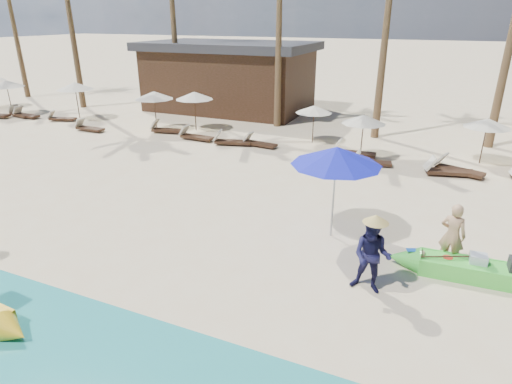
% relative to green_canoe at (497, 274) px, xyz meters
% --- Properties ---
extents(ground, '(240.00, 240.00, 0.00)m').
position_rel_green_canoe_xyz_m(ground, '(-6.91, -1.81, -0.24)').
color(ground, beige).
rests_on(ground, ground).
extents(green_canoe, '(5.50, 0.89, 0.70)m').
position_rel_green_canoe_xyz_m(green_canoe, '(0.00, 0.00, 0.00)').
color(green_canoe, '#47D340').
rests_on(green_canoe, ground).
extents(tourist, '(0.68, 0.52, 1.67)m').
position_rel_green_canoe_xyz_m(tourist, '(-1.05, 0.39, 0.60)').
color(tourist, tan).
rests_on(tourist, ground).
extents(vendor_green, '(0.90, 0.72, 1.78)m').
position_rel_green_canoe_xyz_m(vendor_green, '(-2.69, -1.51, 0.65)').
color(vendor_green, '#16153B').
rests_on(vendor_green, ground).
extents(blue_umbrella, '(2.44, 2.44, 2.63)m').
position_rel_green_canoe_xyz_m(blue_umbrella, '(-4.13, 0.73, 2.14)').
color(blue_umbrella, '#99999E').
rests_on(blue_umbrella, ground).
extents(resort_parasol_1, '(2.09, 2.09, 2.15)m').
position_rel_green_canoe_xyz_m(resort_parasol_1, '(-26.80, 8.55, 1.71)').
color(resort_parasol_1, '#3D2319').
rests_on(resort_parasol_1, ground).
extents(lounger_1_left, '(1.84, 0.82, 0.60)m').
position_rel_green_canoe_xyz_m(lounger_1_left, '(-25.78, 8.24, -0.03)').
color(lounger_1_left, '#3D2319').
rests_on(lounger_1_left, ground).
extents(lounger_1_right, '(1.80, 0.62, 0.60)m').
position_rel_green_canoe_xyz_m(lounger_1_right, '(-25.25, 8.23, -0.03)').
color(lounger_1_right, '#3D2319').
rests_on(lounger_1_right, ground).
extents(resort_parasol_2, '(2.15, 2.15, 2.22)m').
position_rel_green_canoe_xyz_m(resort_parasol_2, '(-21.83, 9.21, 1.76)').
color(resort_parasol_2, '#3D2319').
rests_on(resort_parasol_2, ground).
extents(lounger_2_left, '(1.70, 0.97, 0.55)m').
position_rel_green_canoe_xyz_m(lounger_2_left, '(-22.57, 8.45, -0.05)').
color(lounger_2_left, '#3D2319').
rests_on(lounger_2_left, ground).
extents(resort_parasol_3, '(2.05, 2.05, 2.12)m').
position_rel_green_canoe_xyz_m(resort_parasol_3, '(-15.95, 8.87, 1.67)').
color(resort_parasol_3, '#3D2319').
rests_on(resort_parasol_3, ground).
extents(lounger_3_left, '(1.72, 0.56, 0.58)m').
position_rel_green_canoe_xyz_m(lounger_3_left, '(-19.29, 7.25, -0.04)').
color(lounger_3_left, '#3D2319').
rests_on(lounger_3_left, ground).
extents(lounger_3_right, '(1.88, 0.87, 0.61)m').
position_rel_green_canoe_xyz_m(lounger_3_right, '(-15.17, 8.58, -0.03)').
color(lounger_3_right, '#3D2319').
rests_on(lounger_3_right, ground).
extents(resort_parasol_4, '(2.02, 2.02, 2.09)m').
position_rel_green_canoe_xyz_m(resort_parasol_4, '(-14.01, 9.78, 1.64)').
color(resort_parasol_4, '#3D2319').
rests_on(resort_parasol_4, ground).
extents(lounger_4_left, '(1.83, 0.64, 0.61)m').
position_rel_green_canoe_xyz_m(lounger_4_left, '(-13.02, 8.02, -0.03)').
color(lounger_4_left, '#3D2319').
rests_on(lounger_4_left, ground).
extents(lounger_4_right, '(1.92, 1.00, 0.63)m').
position_rel_green_canoe_xyz_m(lounger_4_right, '(-10.95, 7.90, -0.03)').
color(lounger_4_right, '#3D2319').
rests_on(lounger_4_right, ground).
extents(resort_parasol_5, '(1.79, 1.79, 1.84)m').
position_rel_green_canoe_xyz_m(resort_parasol_5, '(-7.42, 9.91, 1.42)').
color(resort_parasol_5, '#3D2319').
rests_on(resort_parasol_5, ground).
extents(lounger_5_left, '(1.71, 0.69, 0.56)m').
position_rel_green_canoe_xyz_m(lounger_5_left, '(-9.58, 8.20, -0.05)').
color(lounger_5_left, '#3D2319').
rests_on(lounger_5_left, ground).
extents(resort_parasol_6, '(1.89, 1.89, 1.95)m').
position_rel_green_canoe_xyz_m(resort_parasol_6, '(-4.74, 8.25, 1.52)').
color(resort_parasol_6, '#3D2319').
rests_on(resort_parasol_6, ground).
extents(lounger_6_left, '(1.96, 0.70, 0.65)m').
position_rel_green_canoe_xyz_m(lounger_6_left, '(-5.17, 8.38, -0.02)').
color(lounger_6_left, '#3D2319').
rests_on(lounger_6_left, ground).
extents(lounger_6_right, '(1.69, 0.81, 0.55)m').
position_rel_green_canoe_xyz_m(lounger_6_right, '(-4.21, 7.46, -0.05)').
color(lounger_6_right, '#3D2319').
rests_on(lounger_6_right, ground).
extents(resort_parasol_7, '(1.87, 1.87, 1.93)m').
position_rel_green_canoe_xyz_m(resort_parasol_7, '(0.04, 9.64, 1.50)').
color(resort_parasol_7, '#3D2319').
rests_on(resort_parasol_7, ground).
extents(lounger_7_left, '(2.00, 1.05, 0.65)m').
position_rel_green_canoe_xyz_m(lounger_7_left, '(-1.23, 7.44, -0.02)').
color(lounger_7_left, '#3D2319').
rests_on(lounger_7_left, ground).
extents(lounger_7_right, '(1.97, 1.17, 0.64)m').
position_rel_green_canoe_xyz_m(lounger_7_right, '(-0.88, 7.80, -0.02)').
color(lounger_7_right, '#3D2319').
rests_on(lounger_7_right, ground).
extents(pavilion_west, '(10.80, 6.60, 4.30)m').
position_rel_green_canoe_xyz_m(pavilion_west, '(-14.91, 15.69, 1.96)').
color(pavilion_west, '#3D2319').
rests_on(pavilion_west, ground).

